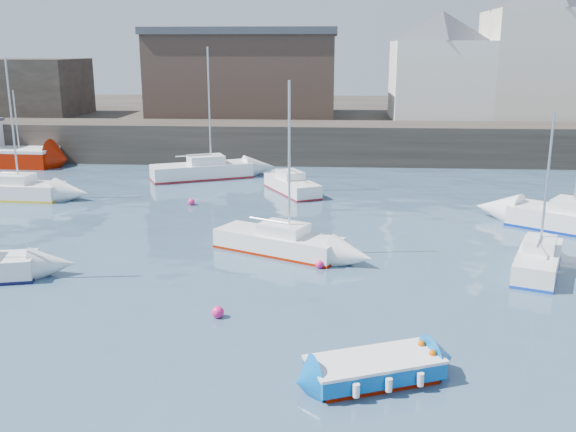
# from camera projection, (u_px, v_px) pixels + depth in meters

# --- Properties ---
(water) EXTENTS (220.00, 220.00, 0.00)m
(water) POSITION_uv_depth(u_px,v_px,m) (258.00, 383.00, 17.16)
(water) COLOR #2D4760
(water) RESTS_ON ground
(quay_wall) EXTENTS (90.00, 5.00, 3.00)m
(quay_wall) POSITION_uv_depth(u_px,v_px,m) (308.00, 142.00, 50.57)
(quay_wall) COLOR #28231E
(quay_wall) RESTS_ON ground
(land_strip) EXTENTS (90.00, 32.00, 2.80)m
(land_strip) POSITION_uv_depth(u_px,v_px,m) (314.00, 119.00, 67.96)
(land_strip) COLOR #28231E
(land_strip) RESTS_ON ground
(bldg_east_a) EXTENTS (13.36, 13.36, 11.80)m
(bldg_east_a) POSITION_uv_depth(u_px,v_px,m) (548.00, 47.00, 54.16)
(bldg_east_a) COLOR beige
(bldg_east_a) RESTS_ON land_strip
(bldg_east_d) EXTENTS (11.14, 11.14, 8.95)m
(bldg_east_d) POSITION_uv_depth(u_px,v_px,m) (440.00, 64.00, 54.63)
(bldg_east_d) COLOR white
(bldg_east_d) RESTS_ON land_strip
(warehouse) EXTENTS (16.40, 10.40, 7.60)m
(warehouse) POSITION_uv_depth(u_px,v_px,m) (245.00, 72.00, 57.39)
(warehouse) COLOR #3D2D26
(warehouse) RESTS_ON land_strip
(bldg_west) EXTENTS (14.00, 8.00, 5.00)m
(bldg_west) POSITION_uv_depth(u_px,v_px,m) (3.00, 87.00, 58.20)
(bldg_west) COLOR #353028
(bldg_west) RESTS_ON land_strip
(blue_dinghy) EXTENTS (3.92, 2.77, 0.69)m
(blue_dinghy) POSITION_uv_depth(u_px,v_px,m) (374.00, 368.00, 17.16)
(blue_dinghy) COLOR #9A1300
(blue_dinghy) RESTS_ON ground
(sailboat_b) EXTENTS (5.99, 4.25, 7.44)m
(sailboat_b) POSITION_uv_depth(u_px,v_px,m) (279.00, 242.00, 28.08)
(sailboat_b) COLOR white
(sailboat_b) RESTS_ON ground
(sailboat_c) EXTENTS (3.22, 5.05, 6.34)m
(sailboat_c) POSITION_uv_depth(u_px,v_px,m) (538.00, 260.00, 25.63)
(sailboat_c) COLOR white
(sailboat_c) RESTS_ON ground
(sailboat_e) EXTENTS (6.51, 2.52, 8.21)m
(sailboat_e) POSITION_uv_depth(u_px,v_px,m) (10.00, 190.00, 38.19)
(sailboat_e) COLOR white
(sailboat_e) RESTS_ON ground
(sailboat_f) EXTENTS (3.90, 5.42, 6.81)m
(sailboat_f) POSITION_uv_depth(u_px,v_px,m) (292.00, 185.00, 39.77)
(sailboat_f) COLOR white
(sailboat_f) RESTS_ON ground
(sailboat_h) EXTENTS (7.13, 4.86, 8.80)m
(sailboat_h) POSITION_uv_depth(u_px,v_px,m) (202.00, 170.00, 44.08)
(sailboat_h) COLOR white
(sailboat_h) RESTS_ON ground
(buoy_near) EXTENTS (0.41, 0.41, 0.41)m
(buoy_near) POSITION_uv_depth(u_px,v_px,m) (218.00, 317.00, 21.37)
(buoy_near) COLOR #F21E74
(buoy_near) RESTS_ON ground
(buoy_mid) EXTENTS (0.36, 0.36, 0.36)m
(buoy_mid) POSITION_uv_depth(u_px,v_px,m) (320.00, 268.00, 26.17)
(buoy_mid) COLOR #F21E74
(buoy_mid) RESTS_ON ground
(buoy_far) EXTENTS (0.40, 0.40, 0.40)m
(buoy_far) POSITION_uv_depth(u_px,v_px,m) (192.00, 205.00, 36.71)
(buoy_far) COLOR #F21E74
(buoy_far) RESTS_ON ground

